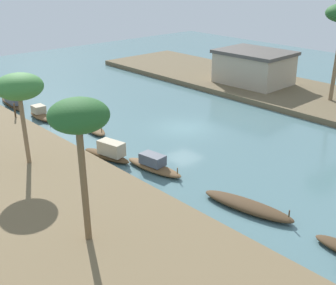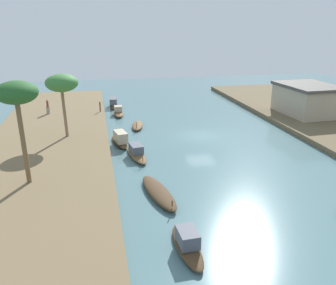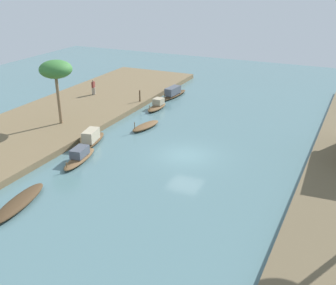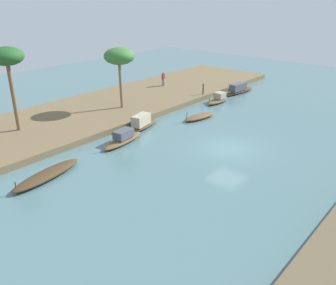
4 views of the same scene
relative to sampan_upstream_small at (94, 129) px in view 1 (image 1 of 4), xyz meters
The scene contains 13 objects.
river_water 6.90m from the sampan_upstream_small, 53.89° to the left, with size 74.33×74.33×0.00m, color slate.
riverbank_left 9.26m from the sampan_upstream_small, 63.98° to the right, with size 46.54×10.39×0.50m, color brown.
riverbank_right 19.89m from the sampan_upstream_small, 78.21° to the left, with size 46.54×10.39×0.50m, color brown.
sampan_upstream_small is the anchor object (origin of this frame).
sampan_midstream 15.29m from the sampan_upstream_small, ahead, with size 5.29×2.09×0.79m.
sampan_near_left_bank 8.43m from the sampan_upstream_small, ahead, with size 4.35×1.62×1.04m.
sampan_with_red_awning 5.58m from the sampan_upstream_small, 22.78° to the right, with size 3.96×1.67×1.28m.
sampan_downstream_large 10.27m from the sampan_upstream_small, 169.77° to the right, with size 4.97×1.33×1.16m.
sampan_open_hull 5.68m from the sampan_upstream_small, 164.24° to the right, with size 3.32×1.14×1.03m.
mooring_post 6.73m from the sampan_upstream_small, 147.43° to the right, with size 0.14×0.14×1.15m, color #4C3823.
palm_tree_left_near 9.03m from the sampan_upstream_small, 64.83° to the right, with size 2.79×2.79×5.57m.
palm_tree_left_far 16.40m from the sampan_upstream_small, 34.00° to the right, with size 2.52×2.52×6.49m.
riverside_building 19.16m from the sampan_upstream_small, 89.88° to the left, with size 7.31×5.73×3.27m.
Camera 1 is at (23.89, -22.99, 12.03)m, focal length 48.79 mm.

